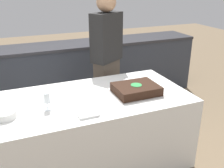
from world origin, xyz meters
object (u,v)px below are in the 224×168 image
at_px(cake, 136,89).
at_px(person_cutting_cake, 107,60).
at_px(plate_stack, 4,114).
at_px(wine_glass, 47,99).

xyz_separation_m(cake, person_cutting_cake, (0.00, 0.79, 0.08)).
xyz_separation_m(plate_stack, person_cutting_cake, (1.22, 0.82, 0.09)).
bearing_deg(cake, person_cutting_cake, 90.00).
xyz_separation_m(cake, plate_stack, (-1.22, -0.02, -0.02)).
bearing_deg(plate_stack, wine_glass, 1.27).
bearing_deg(person_cutting_cake, plate_stack, 1.87).
xyz_separation_m(wine_glass, person_cutting_cake, (0.87, 0.81, 0.02)).
bearing_deg(wine_glass, person_cutting_cake, 43.00).
distance_m(plate_stack, wine_glass, 0.36).
bearing_deg(wine_glass, plate_stack, -178.73).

